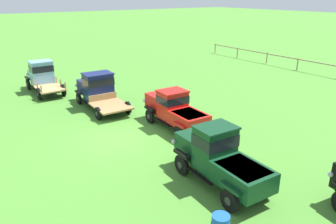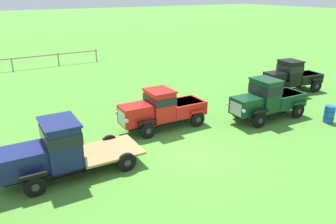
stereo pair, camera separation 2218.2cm
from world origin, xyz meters
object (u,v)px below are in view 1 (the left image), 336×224
(vintage_truck_second_in_line, at_px, (97,89))
(vintage_truck_midrow_center, at_px, (174,109))
(vintage_truck_far_side, at_px, (219,157))
(vintage_truck_foreground_near, at_px, (42,75))

(vintage_truck_second_in_line, height_order, vintage_truck_midrow_center, vintage_truck_second_in_line)
(vintage_truck_midrow_center, bearing_deg, vintage_truck_second_in_line, -161.88)
(vintage_truck_far_side, bearing_deg, vintage_truck_foreground_near, -173.54)
(vintage_truck_second_in_line, distance_m, vintage_truck_midrow_center, 6.20)
(vintage_truck_second_in_line, distance_m, vintage_truck_far_side, 11.53)
(vintage_truck_foreground_near, bearing_deg, vintage_truck_midrow_center, 18.62)
(vintage_truck_far_side, bearing_deg, vintage_truck_midrow_center, 160.74)
(vintage_truck_far_side, bearing_deg, vintage_truck_second_in_line, 179.81)
(vintage_truck_foreground_near, distance_m, vintage_truck_midrow_center, 12.29)
(vintage_truck_foreground_near, height_order, vintage_truck_far_side, vintage_truck_foreground_near)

